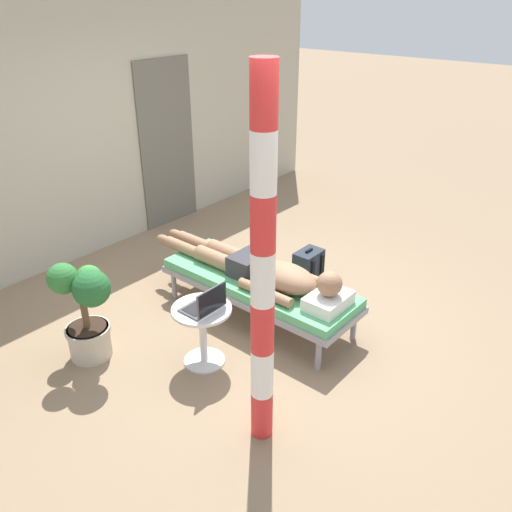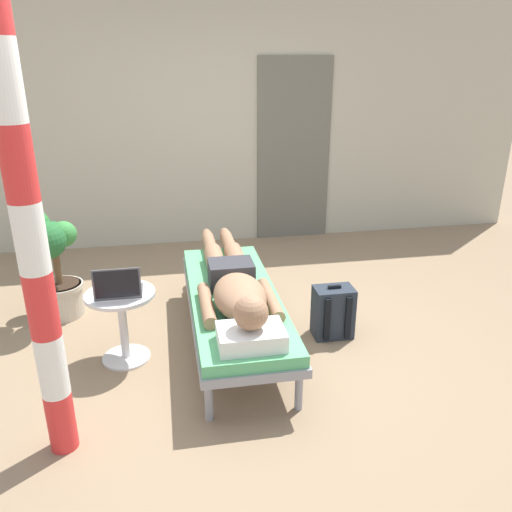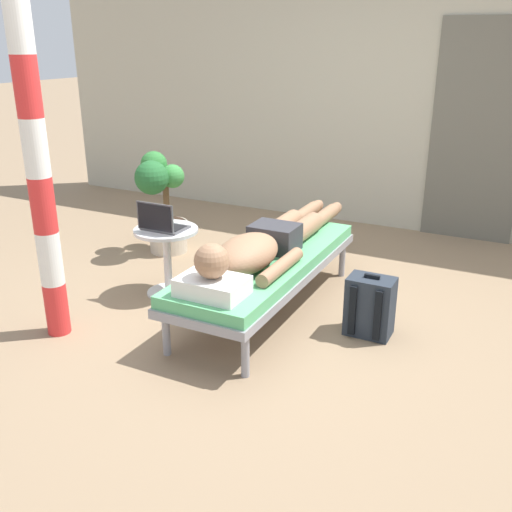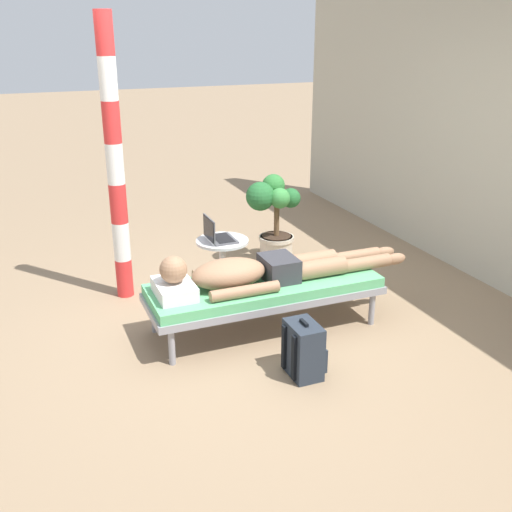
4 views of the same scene
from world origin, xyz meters
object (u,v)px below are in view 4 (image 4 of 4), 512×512
(person_reclining, at_px, (257,271))
(potted_plant, at_px, (273,216))
(lounge_chair, at_px, (265,290))
(backpack, at_px, (304,350))
(porch_post, at_px, (115,164))
(side_table, at_px, (222,257))
(laptop, at_px, (216,235))

(person_reclining, height_order, potted_plant, potted_plant)
(lounge_chair, xyz_separation_m, backpack, (0.76, -0.02, -0.15))
(porch_post, bearing_deg, lounge_chair, 40.67)
(side_table, bearing_deg, laptop, -90.00)
(potted_plant, bearing_deg, backpack, -18.15)
(side_table, xyz_separation_m, laptop, (0.00, -0.05, 0.23))
(laptop, xyz_separation_m, potted_plant, (-0.57, 0.81, -0.08))
(person_reclining, xyz_separation_m, laptop, (-0.80, -0.07, 0.07))
(lounge_chair, bearing_deg, backpack, -1.56)
(person_reclining, relative_size, porch_post, 0.88)
(potted_plant, height_order, porch_post, porch_post)
(person_reclining, height_order, side_table, person_reclining)
(lounge_chair, xyz_separation_m, person_reclining, (-0.00, -0.07, 0.17))
(backpack, bearing_deg, potted_plant, 161.85)
(person_reclining, height_order, porch_post, porch_post)
(person_reclining, relative_size, laptop, 7.00)
(side_table, xyz_separation_m, potted_plant, (-0.57, 0.76, 0.14))
(lounge_chair, bearing_deg, person_reclining, -90.00)
(backpack, height_order, potted_plant, potted_plant)
(person_reclining, bearing_deg, potted_plant, 151.41)
(side_table, distance_m, potted_plant, 0.96)
(backpack, xyz_separation_m, porch_post, (-1.86, -0.92, 1.04))
(side_table, xyz_separation_m, backpack, (1.56, 0.06, -0.16))
(porch_post, bearing_deg, person_reclining, 38.60)
(lounge_chair, relative_size, person_reclining, 0.88)
(lounge_chair, xyz_separation_m, porch_post, (-1.09, -0.94, 0.89))
(backpack, bearing_deg, laptop, -175.78)
(person_reclining, distance_m, backpack, 0.83)
(laptop, xyz_separation_m, backpack, (1.56, 0.12, -0.39))
(side_table, height_order, porch_post, porch_post)
(porch_post, bearing_deg, potted_plant, 99.58)
(side_table, distance_m, laptop, 0.23)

